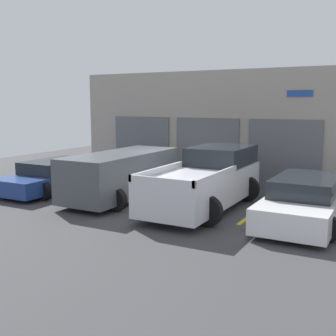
{
  "coord_description": "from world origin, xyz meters",
  "views": [
    {
      "loc": [
        6.53,
        -12.75,
        3.2
      ],
      "look_at": [
        0.0,
        -0.71,
        1.1
      ],
      "focal_mm": 45.0,
      "sensor_mm": 36.0,
      "label": 1
    }
  ],
  "objects_px": {
    "pickup_truck": "(207,180)",
    "sedan_white": "(305,201)",
    "van_right": "(122,174)",
    "sedan_side": "(56,176)"
  },
  "relations": [
    {
      "from": "sedan_white",
      "to": "sedan_side",
      "type": "bearing_deg",
      "value": 179.99
    },
    {
      "from": "sedan_white",
      "to": "sedan_side",
      "type": "relative_size",
      "value": 1.0
    },
    {
      "from": "sedan_white",
      "to": "van_right",
      "type": "distance_m",
      "value": 6.0
    },
    {
      "from": "pickup_truck",
      "to": "sedan_white",
      "type": "bearing_deg",
      "value": -4.51
    },
    {
      "from": "pickup_truck",
      "to": "sedan_side",
      "type": "xyz_separation_m",
      "value": [
        -6.0,
        -0.24,
        -0.32
      ]
    },
    {
      "from": "pickup_truck",
      "to": "sedan_white",
      "type": "relative_size",
      "value": 1.16
    },
    {
      "from": "sedan_white",
      "to": "sedan_side",
      "type": "height_order",
      "value": "sedan_white"
    },
    {
      "from": "pickup_truck",
      "to": "van_right",
      "type": "bearing_deg",
      "value": -175.04
    },
    {
      "from": "van_right",
      "to": "sedan_side",
      "type": "bearing_deg",
      "value": 179.52
    },
    {
      "from": "pickup_truck",
      "to": "sedan_white",
      "type": "xyz_separation_m",
      "value": [
        3.0,
        -0.24,
        -0.27
      ]
    }
  ]
}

